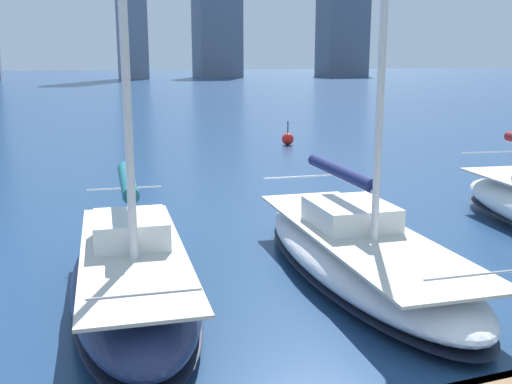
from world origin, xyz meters
TOP-DOWN VIEW (x-y plane):
  - city_skyline at (-2.82, -159.71)m, footprint 173.62×22.82m
  - sailboat_navy at (-2.13, -6.93)m, footprint 3.62×9.54m
  - sailboat_teal at (3.02, -6.84)m, footprint 3.20×8.17m
  - channel_buoy at (-9.06, -27.68)m, footprint 0.70×0.70m

SIDE VIEW (x-z plane):
  - channel_buoy at x=-9.06m, z-range -0.34..1.06m
  - sailboat_navy at x=-2.13m, z-range -5.16..6.42m
  - sailboat_teal at x=3.02m, z-range -5.06..6.51m
  - city_skyline at x=-2.82m, z-range -8.51..42.26m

